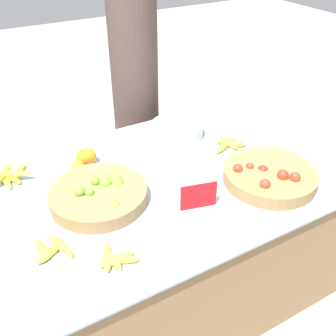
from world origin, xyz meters
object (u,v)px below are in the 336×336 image
(tomato_basket, at_px, (270,176))
(vendor_person, at_px, (136,99))
(metal_bowl, at_px, (177,130))
(price_sign, at_px, (198,196))
(lime_bowl, at_px, (99,195))

(tomato_basket, height_order, vendor_person, vendor_person)
(metal_bowl, bearing_deg, price_sign, -112.85)
(lime_bowl, distance_m, price_sign, 0.42)
(price_sign, distance_m, vendor_person, 1.10)
(tomato_basket, relative_size, price_sign, 2.76)
(lime_bowl, xyz_separation_m, vendor_person, (0.57, 0.83, -0.01))
(metal_bowl, xyz_separation_m, vendor_person, (-0.00, 0.50, -0.01))
(tomato_basket, bearing_deg, price_sign, 178.96)
(tomato_basket, height_order, metal_bowl, tomato_basket)
(price_sign, bearing_deg, vendor_person, 91.62)
(vendor_person, bearing_deg, tomato_basket, -81.94)
(metal_bowl, relative_size, price_sign, 1.84)
(metal_bowl, xyz_separation_m, price_sign, (-0.24, -0.57, 0.02))
(metal_bowl, relative_size, vendor_person, 0.17)
(lime_bowl, distance_m, metal_bowl, 0.66)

